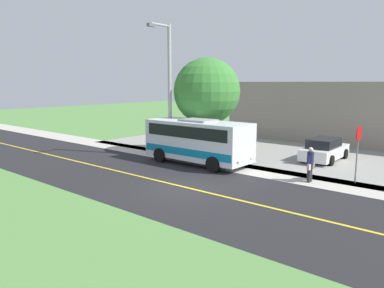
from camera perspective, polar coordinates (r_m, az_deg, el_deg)
ground_plane at (r=18.01m, az=-1.03°, el=-6.65°), size 120.00×120.00×0.00m
road_surface at (r=18.01m, az=-1.03°, el=-6.64°), size 8.00×100.00×0.01m
sidewalk at (r=22.06m, az=7.93°, el=-3.73°), size 2.40×100.00×0.01m
parking_lot_surface at (r=27.22m, az=21.52°, el=-1.79°), size 14.00×36.00×0.01m
road_centre_line at (r=18.01m, az=-1.03°, el=-6.63°), size 0.16×100.00×0.00m
shuttle_bus_front at (r=22.91m, az=0.92°, el=0.72°), size 2.70×6.90×2.76m
pedestrian_with_bags at (r=19.64m, az=17.64°, el=-2.84°), size 0.72×0.34×1.79m
stop_sign at (r=20.09m, az=24.05°, el=-0.06°), size 0.76×0.07×2.88m
street_light_pole at (r=24.79m, az=-3.62°, el=8.88°), size 1.97×0.24×8.69m
parked_car_near at (r=25.50m, az=19.59°, el=-0.84°), size 4.44×2.10×1.45m
tree_curbside at (r=25.89m, az=2.28°, el=8.05°), size 4.58×4.58×6.67m
commercial_building at (r=35.46m, az=26.77°, el=4.42°), size 10.00×23.90×5.03m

